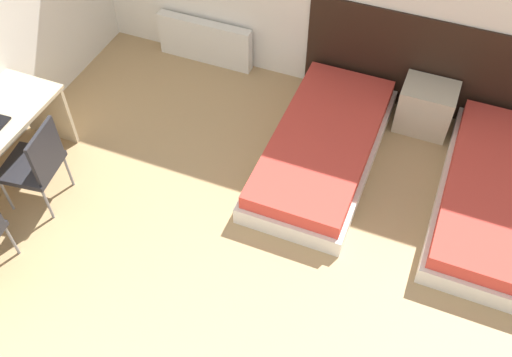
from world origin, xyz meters
The scene contains 6 objects.
headboard_panel centered at (1.10, 4.38, 0.53)m, with size 2.64×0.03×1.06m.
bed_near_window centered at (0.31, 3.33, 0.16)m, with size 0.96×2.04×0.33m.
bed_near_door centered at (1.89, 3.33, 0.16)m, with size 0.96×2.04×0.33m.
nightstand centered at (1.10, 4.15, 0.25)m, with size 0.52×0.41×0.49m.
radiator centered at (-1.37, 4.30, 0.25)m, with size 1.08×0.12×0.50m.
chair_near_laptop centered at (-1.81, 1.95, 0.47)m, with size 0.51×0.51×0.86m.
Camera 1 is at (1.12, -0.36, 4.02)m, focal length 40.00 mm.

